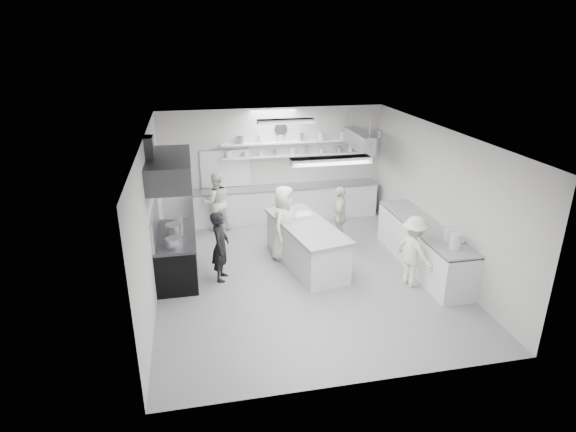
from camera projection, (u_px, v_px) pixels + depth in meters
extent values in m
cube|color=gray|center=(302.00, 273.00, 10.16)|extent=(6.00, 7.00, 0.02)
cube|color=white|center=(304.00, 134.00, 9.07)|extent=(6.00, 7.00, 0.02)
cube|color=silver|center=(273.00, 164.00, 12.81)|extent=(6.00, 0.04, 3.00)
cube|color=silver|center=(362.00, 295.00, 6.42)|extent=(6.00, 0.04, 3.00)
cube|color=silver|center=(151.00, 218.00, 9.05)|extent=(0.04, 7.00, 3.00)
cube|color=silver|center=(439.00, 198.00, 10.17)|extent=(0.04, 7.00, 3.00)
cube|color=black|center=(177.00, 257.00, 9.87)|extent=(0.80, 1.80, 0.90)
cube|color=#3B3B3E|center=(169.00, 169.00, 9.18)|extent=(0.85, 2.00, 0.50)
cube|color=white|center=(286.00, 203.00, 12.97)|extent=(5.00, 0.60, 0.92)
cube|color=white|center=(300.00, 155.00, 12.73)|extent=(4.20, 0.26, 0.04)
cube|color=white|center=(300.00, 142.00, 12.60)|extent=(4.20, 0.26, 0.04)
cube|color=black|center=(225.00, 168.00, 12.56)|extent=(1.30, 0.04, 1.00)
cylinder|color=white|center=(281.00, 129.00, 12.46)|extent=(0.32, 0.05, 0.32)
cube|color=white|center=(423.00, 247.00, 10.30)|extent=(0.74, 3.30, 0.94)
cube|color=#A4A6A9|center=(359.00, 140.00, 11.89)|extent=(0.30, 1.60, 0.40)
cube|color=white|center=(330.00, 160.00, 7.45)|extent=(1.30, 0.25, 0.10)
cube|color=white|center=(286.00, 121.00, 10.73)|extent=(1.30, 0.25, 0.10)
cube|color=white|center=(306.00, 245.00, 10.40)|extent=(1.38, 2.59, 0.91)
cylinder|color=#A4A6A9|center=(174.00, 231.00, 9.61)|extent=(0.35, 0.35, 0.29)
imported|color=black|center=(220.00, 246.00, 9.66)|extent=(0.48, 0.61, 1.49)
imported|color=white|center=(216.00, 202.00, 12.12)|extent=(0.83, 0.69, 1.54)
imported|color=white|center=(284.00, 223.00, 10.55)|extent=(0.93, 1.00, 1.72)
imported|color=white|center=(340.00, 216.00, 11.31)|extent=(0.68, 0.93, 1.46)
imported|color=white|center=(414.00, 251.00, 9.45)|extent=(0.84, 1.09, 1.48)
imported|color=#A4A6A9|center=(307.00, 216.00, 10.75)|extent=(0.35, 0.35, 0.07)
imported|color=white|center=(296.00, 230.00, 10.00)|extent=(0.22, 0.22, 0.06)
imported|color=white|center=(457.00, 242.00, 9.31)|extent=(0.29, 0.29, 0.06)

